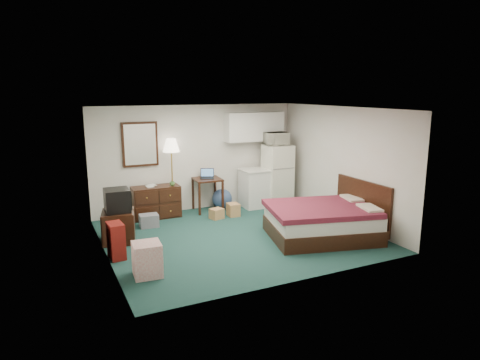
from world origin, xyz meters
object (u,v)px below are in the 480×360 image
fridge (277,175)px  dresser (156,202)px  desk (208,195)px  kitchen_counter (258,188)px  suitcase (116,241)px  tv_stand (119,226)px  floor_lamp (172,177)px  bed (322,222)px

fridge → dresser: bearing=176.4°
dresser → desk: 1.25m
kitchen_counter → suitcase: size_ratio=1.45×
fridge → desk: bearing=173.6°
desk → fridge: bearing=-3.2°
kitchen_counter → tv_stand: 3.76m
kitchen_counter → suitcase: kitchen_counter is taller
floor_lamp → desk: 0.96m
fridge → suitcase: 4.67m
dresser → fridge: (3.03, -0.23, 0.40)m
floor_lamp → kitchen_counter: 2.17m
fridge → tv_stand: 4.23m
fridge → suitcase: size_ratio=2.42×
fridge → bed: (-0.46, -2.50, -0.44)m
tv_stand → fridge: bearing=26.4°
tv_stand → suitcase: suitcase is taller
floor_lamp → bed: bearing=-53.1°
desk → floor_lamp: bearing=175.7°
dresser → bed: 3.75m
bed → kitchen_counter: bearing=104.9°
bed → suitcase: bearing=-175.4°
dresser → desk: (1.25, -0.01, 0.04)m
dresser → bed: (2.57, -2.73, -0.04)m
bed → tv_stand: 3.92m
dresser → floor_lamp: bearing=16.1°
floor_lamp → bed: size_ratio=0.89×
fridge → bed: bearing=-99.6°
floor_lamp → suitcase: size_ratio=2.81×
kitchen_counter → suitcase: 4.25m
fridge → tv_stand: (-4.08, -1.00, -0.46)m
desk → suitcase: desk is taller
bed → suitcase: bed is taller
kitchen_counter → bed: size_ratio=0.46×
dresser → tv_stand: 1.62m
floor_lamp → bed: (2.14, -2.85, -0.56)m
floor_lamp → suitcase: (-1.67, -2.19, -0.57)m
desk → tv_stand: desk is taller
dresser → tv_stand: size_ratio=1.64×
fridge → bed: fridge is taller
bed → fridge: bearing=93.9°
dresser → fridge: fridge is taller
dresser → suitcase: bearing=-119.8°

